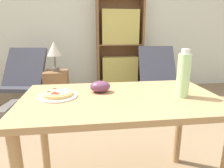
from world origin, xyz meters
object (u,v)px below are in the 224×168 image
object	(u,v)px
side_table	(57,89)
lounge_chair_far	(158,85)
bookshelf	(120,49)
lounge_chair_near	(22,91)
drink_bottle	(183,75)
salt_shaker	(180,81)
pizza_on_plate	(58,95)
table_lamp	(54,50)
grape_bunch	(100,87)

from	to	relation	value
side_table	lounge_chair_far	bearing A→B (deg)	-1.71
bookshelf	side_table	bearing A→B (deg)	-144.33
lounge_chair_near	bookshelf	bearing A→B (deg)	39.17
drink_bottle	salt_shaker	size ratio (longest dim) A/B	5.09
drink_bottle	side_table	distance (m)	2.21
pizza_on_plate	lounge_chair_far	xyz separation A→B (m)	(1.32, 1.72, -0.47)
lounge_chair_near	table_lamp	xyz separation A→B (m)	(0.48, 0.09, 0.58)
pizza_on_plate	side_table	xyz separation A→B (m)	(-0.27, 1.76, -0.48)
salt_shaker	table_lamp	bearing A→B (deg)	125.78
side_table	pizza_on_plate	bearing A→B (deg)	-81.36
lounge_chair_far	salt_shaker	bearing A→B (deg)	-98.41
drink_bottle	bookshelf	xyz separation A→B (m)	(0.05, 2.64, -0.09)
salt_shaker	lounge_chair_far	size ratio (longest dim) A/B	0.07
lounge_chair_far	bookshelf	distance (m)	1.09
pizza_on_plate	salt_shaker	distance (m)	0.90
pizza_on_plate	lounge_chair_near	size ratio (longest dim) A/B	0.28
lounge_chair_far	side_table	size ratio (longest dim) A/B	1.59
salt_shaker	lounge_chair_far	bearing A→B (deg)	74.56
side_table	bookshelf	bearing A→B (deg)	35.67
drink_bottle	side_table	bearing A→B (deg)	119.26
bookshelf	lounge_chair_near	bearing A→B (deg)	-150.85
grape_bunch	lounge_chair_far	world-z (taller)	lounge_chair_far
pizza_on_plate	table_lamp	size ratio (longest dim) A/B	0.56
salt_shaker	bookshelf	bearing A→B (deg)	91.45
salt_shaker	bookshelf	world-z (taller)	bookshelf
lounge_chair_near	grape_bunch	bearing A→B (deg)	-47.63
pizza_on_plate	salt_shaker	size ratio (longest dim) A/B	4.15
grape_bunch	salt_shaker	size ratio (longest dim) A/B	2.33
bookshelf	table_lamp	size ratio (longest dim) A/B	4.01
grape_bunch	drink_bottle	size ratio (longest dim) A/B	0.46
drink_bottle	salt_shaker	xyz separation A→B (m)	(0.11, 0.26, -0.11)
lounge_chair_near	bookshelf	size ratio (longest dim) A/B	0.50
salt_shaker	table_lamp	distance (m)	1.98
bookshelf	table_lamp	world-z (taller)	bookshelf
drink_bottle	lounge_chair_far	distance (m)	1.98
grape_bunch	bookshelf	xyz separation A→B (m)	(0.56, 2.48, 0.02)
lounge_chair_near	lounge_chair_far	xyz separation A→B (m)	(2.06, 0.05, 0.00)
grape_bunch	side_table	size ratio (longest dim) A/B	0.25
bookshelf	salt_shaker	bearing A→B (deg)	-88.55
lounge_chair_near	bookshelf	world-z (taller)	bookshelf
bookshelf	table_lamp	distance (m)	1.35
bookshelf	table_lamp	xyz separation A→B (m)	(-1.09, -0.78, 0.07)
grape_bunch	table_lamp	world-z (taller)	table_lamp
pizza_on_plate	grape_bunch	size ratio (longest dim) A/B	1.78
pizza_on_plate	drink_bottle	bearing A→B (deg)	-6.97
pizza_on_plate	bookshelf	world-z (taller)	bookshelf
side_table	table_lamp	size ratio (longest dim) A/B	1.27
grape_bunch	side_table	bearing A→B (deg)	107.55
table_lamp	lounge_chair_far	bearing A→B (deg)	-1.71
grape_bunch	table_lamp	bearing A→B (deg)	107.55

